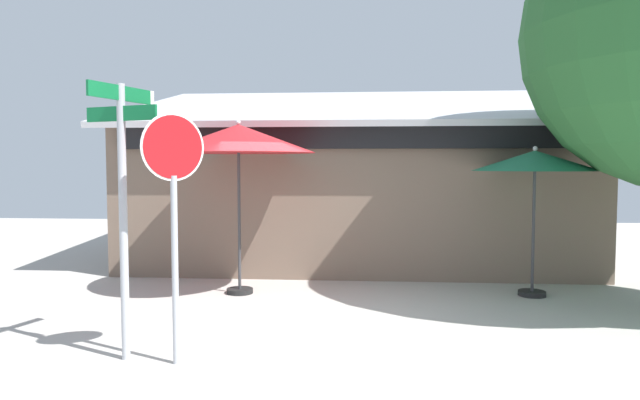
# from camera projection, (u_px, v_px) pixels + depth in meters

# --- Properties ---
(ground_plane) EXTENTS (28.00, 28.00, 0.10)m
(ground_plane) POSITION_uv_depth(u_px,v_px,m) (298.00, 325.00, 7.74)
(ground_plane) COLOR #ADA8A0
(cafe_building) EXTENTS (9.87, 5.91, 4.17)m
(cafe_building) POSITION_uv_depth(u_px,v_px,m) (355.00, 189.00, 12.96)
(cafe_building) COLOR #705B4C
(cafe_building) RESTS_ON ground
(street_sign_post) EXTENTS (0.90, 0.96, 3.02)m
(street_sign_post) POSITION_uv_depth(u_px,v_px,m) (123.00, 190.00, 6.13)
(street_sign_post) COLOR #A8AAB2
(street_sign_post) RESTS_ON ground
(stop_sign) EXTENTS (0.52, 0.52, 2.70)m
(stop_sign) POSITION_uv_depth(u_px,v_px,m) (174.00, 192.00, 5.98)
(stop_sign) COLOR #A8AAB2
(stop_sign) RESTS_ON ground
(patio_umbrella_crimson_left) EXTENTS (2.56, 2.56, 2.89)m
(patio_umbrella_crimson_left) POSITION_uv_depth(u_px,v_px,m) (238.00, 139.00, 9.27)
(patio_umbrella_crimson_left) COLOR black
(patio_umbrella_crimson_left) RESTS_ON ground
(patio_umbrella_forest_green_center) EXTENTS (2.00, 2.00, 2.45)m
(patio_umbrella_forest_green_center) POSITION_uv_depth(u_px,v_px,m) (535.00, 162.00, 9.11)
(patio_umbrella_forest_green_center) COLOR black
(patio_umbrella_forest_green_center) RESTS_ON ground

